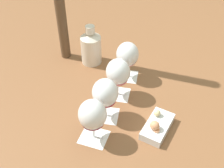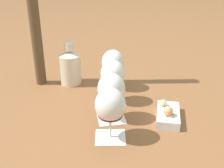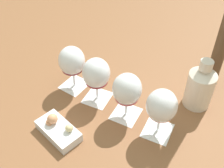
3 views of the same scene
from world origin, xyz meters
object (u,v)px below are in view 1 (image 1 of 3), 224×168
at_px(wine_glass_2, 105,94).
at_px(snack_dish, 157,126).
at_px(wine_glass_1, 118,73).
at_px(wine_glass_3, 93,116).
at_px(wine_glass_0, 127,56).
at_px(ceramic_vase, 91,47).

relative_size(wine_glass_2, snack_dish, 1.06).
bearing_deg(wine_glass_1, wine_glass_2, 51.44).
height_order(wine_glass_3, snack_dish, wine_glass_3).
distance_m(wine_glass_2, snack_dish, 0.23).
bearing_deg(snack_dish, wine_glass_3, -7.93).
distance_m(wine_glass_2, wine_glass_3, 0.12).
relative_size(wine_glass_1, wine_glass_3, 1.00).
relative_size(wine_glass_0, wine_glass_2, 1.00).
distance_m(wine_glass_3, ceramic_vase, 0.47).
relative_size(wine_glass_0, wine_glass_1, 1.00).
height_order(wine_glass_0, ceramic_vase, ceramic_vase).
bearing_deg(wine_glass_1, ceramic_vase, -78.90).
distance_m(wine_glass_0, wine_glass_3, 0.38).
bearing_deg(wine_glass_3, wine_glass_0, -127.45).
height_order(wine_glass_1, ceramic_vase, ceramic_vase).
distance_m(wine_glass_3, snack_dish, 0.26).
bearing_deg(wine_glass_3, wine_glass_1, -128.07).
xyz_separation_m(wine_glass_1, ceramic_vase, (0.05, -0.26, -0.03)).
bearing_deg(ceramic_vase, wine_glass_2, 85.10).
bearing_deg(wine_glass_2, wine_glass_0, -127.42).
bearing_deg(wine_glass_2, wine_glass_1, -128.56).
distance_m(wine_glass_0, ceramic_vase, 0.21).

